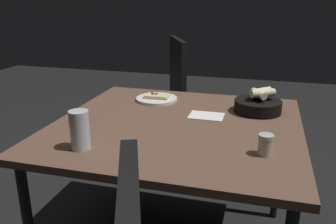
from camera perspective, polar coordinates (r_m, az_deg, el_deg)
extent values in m
cube|color=brown|center=(1.59, 1.44, -2.29)|extent=(1.07, 1.04, 0.03)
cylinder|color=black|center=(2.11, 17.30, -8.08)|extent=(0.04, 0.04, 0.67)
cylinder|color=black|center=(2.27, -7.52, -5.46)|extent=(0.04, 0.04, 0.67)
cylinder|color=white|center=(1.92, -1.83, 2.11)|extent=(0.22, 0.22, 0.01)
cube|color=tan|center=(1.91, -1.83, 2.46)|extent=(0.13, 0.09, 0.01)
cube|color=beige|center=(1.91, -1.83, 2.69)|extent=(0.12, 0.08, 0.01)
sphere|color=brown|center=(1.92, -1.87, 2.88)|extent=(0.02, 0.02, 0.02)
sphere|color=brown|center=(1.93, -2.51, 2.97)|extent=(0.02, 0.02, 0.02)
sphere|color=brown|center=(1.92, -2.39, 2.89)|extent=(0.02, 0.02, 0.02)
cylinder|color=black|center=(1.77, 14.17, 0.91)|extent=(0.22, 0.22, 0.06)
cylinder|color=beige|center=(1.79, 14.68, 3.13)|extent=(0.11, 0.10, 0.04)
cylinder|color=beige|center=(1.76, 14.94, 2.94)|extent=(0.12, 0.10, 0.04)
cylinder|color=beige|center=(1.75, 14.33, 2.84)|extent=(0.08, 0.11, 0.04)
cylinder|color=#B11914|center=(1.79, 12.56, 0.93)|extent=(0.06, 0.06, 0.03)
cylinder|color=silver|center=(1.34, -13.96, -2.81)|extent=(0.07, 0.07, 0.15)
cylinder|color=#C78C1C|center=(1.36, -13.83, -4.38)|extent=(0.06, 0.06, 0.06)
cylinder|color=#BFB299|center=(1.31, 15.32, -5.39)|extent=(0.05, 0.05, 0.06)
cylinder|color=maroon|center=(1.32, 15.27, -5.93)|extent=(0.04, 0.04, 0.03)
cylinder|color=#B7B7BC|center=(1.30, 15.47, -3.83)|extent=(0.05, 0.05, 0.01)
cube|color=white|center=(1.68, 6.17, -0.62)|extent=(0.16, 0.12, 0.00)
cube|color=#2D2D2D|center=(2.58, -2.87, -0.22)|extent=(0.59, 0.59, 0.04)
cube|color=black|center=(2.53, 1.54, 5.93)|extent=(0.21, 0.39, 0.51)
cylinder|color=black|center=(2.82, -7.13, -3.50)|extent=(0.03, 0.03, 0.41)
cylinder|color=black|center=(2.47, -6.63, -6.77)|extent=(0.03, 0.03, 0.41)
cylinder|color=black|center=(2.86, 0.50, -3.03)|extent=(0.03, 0.03, 0.41)
cylinder|color=black|center=(2.51, 2.09, -6.17)|extent=(0.03, 0.03, 0.41)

